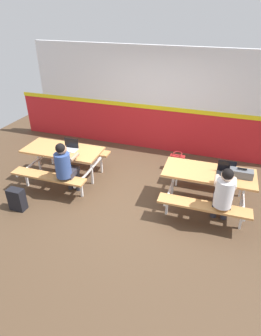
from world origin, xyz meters
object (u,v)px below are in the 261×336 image
object	(u,v)px
laptop_silver	(70,147)
backpack_dark	(17,199)
toolbox_grey	(241,173)
laptop_dark	(226,171)
student_nearer	(65,165)
student_further	(224,193)
tote_bag_bright	(177,162)
picnic_table_left	(63,156)
picnic_table_right	(208,180)

from	to	relation	value
laptop_silver	backpack_dark	xyz separation A→B (m)	(-0.47, -1.28, -0.57)
laptop_silver	toolbox_grey	world-z (taller)	laptop_silver
laptop_silver	laptop_dark	xyz separation A→B (m)	(3.15, 0.04, 0.00)
student_nearer	student_further	world-z (taller)	same
student_nearer	laptop_dark	bearing A→B (deg)	12.19
backpack_dark	tote_bag_bright	world-z (taller)	backpack_dark
student_further	tote_bag_bright	distance (m)	2.11
picnic_table_left	student_further	size ratio (longest dim) A/B	1.38
toolbox_grey	tote_bag_bright	distance (m)	1.88
picnic_table_right	student_further	bearing A→B (deg)	-62.17
picnic_table_right	backpack_dark	world-z (taller)	picnic_table_right
picnic_table_right	toolbox_grey	size ratio (longest dim) A/B	4.17
student_further	tote_bag_bright	size ratio (longest dim) A/B	2.81
tote_bag_bright	picnic_table_right	bearing A→B (deg)	-56.59
picnic_table_left	tote_bag_bright	xyz separation A→B (m)	(2.25, 1.23, -0.38)
laptop_silver	toolbox_grey	size ratio (longest dim) A/B	0.81
picnic_table_right	student_nearer	world-z (taller)	student_nearer
toolbox_grey	laptop_dark	bearing A→B (deg)	172.68
picnic_table_left	backpack_dark	world-z (taller)	picnic_table_left
picnic_table_right	student_nearer	size ratio (longest dim) A/B	1.38
student_nearer	picnic_table_right	bearing A→B (deg)	12.58
student_nearer	student_further	distance (m)	2.94
student_further	picnic_table_right	bearing A→B (deg)	117.83
laptop_dark	toolbox_grey	distance (m)	0.26
student_nearer	laptop_dark	world-z (taller)	student_nearer
laptop_dark	picnic_table_right	bearing A→B (deg)	-171.46
toolbox_grey	tote_bag_bright	xyz separation A→B (m)	(-1.32, 1.18, -0.62)
student_further	backpack_dark	distance (m)	3.73
toolbox_grey	backpack_dark	size ratio (longest dim) A/B	0.91
laptop_silver	student_nearer	bearing A→B (deg)	-69.85
laptop_dark	backpack_dark	size ratio (longest dim) A/B	0.74
picnic_table_right	laptop_silver	world-z (taller)	laptop_silver
toolbox_grey	backpack_dark	xyz separation A→B (m)	(-3.88, -1.30, -0.60)
toolbox_grey	tote_bag_bright	world-z (taller)	toolbox_grey
picnic_table_left	picnic_table_right	distance (m)	3.04
picnic_table_left	student_nearer	distance (m)	0.68
laptop_silver	tote_bag_bright	xyz separation A→B (m)	(2.09, 1.19, -0.59)
picnic_table_left	laptop_silver	xyz separation A→B (m)	(0.17, 0.04, 0.21)
student_further	laptop_silver	xyz separation A→B (m)	(-3.16, 0.55, 0.08)
picnic_table_left	laptop_silver	distance (m)	0.28
picnic_table_right	tote_bag_bright	xyz separation A→B (m)	(-0.78, 1.19, -0.38)
laptop_dark	student_nearer	bearing A→B (deg)	-167.81
picnic_table_right	laptop_silver	distance (m)	2.88
picnic_table_right	toolbox_grey	bearing A→B (deg)	1.07
laptop_dark	toolbox_grey	size ratio (longest dim) A/B	0.81
laptop_silver	backpack_dark	size ratio (longest dim) A/B	0.74
laptop_silver	backpack_dark	world-z (taller)	laptop_silver
student_further	laptop_dark	world-z (taller)	student_further
student_nearer	student_further	size ratio (longest dim) A/B	1.00
backpack_dark	picnic_table_left	bearing A→B (deg)	76.40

